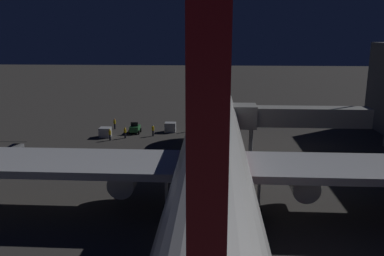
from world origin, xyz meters
name	(u,v)px	position (x,y,z in m)	size (l,w,h in m)	color
ground_plane	(213,178)	(0.00, 0.00, 0.00)	(320.00, 320.00, 0.00)	#383533
airliner_at_gate	(213,163)	(0.00, 10.84, 5.53)	(49.43, 65.02, 19.86)	silver
jet_bridge	(289,117)	(-10.01, -8.71, 5.58)	(18.16, 3.40, 7.12)	#9E9E99
belt_loader	(11,149)	(27.83, -7.14, 0.85)	(1.96, 7.81, 3.12)	slate
baggage_tug_lead	(135,129)	(13.22, -20.29, 0.78)	(1.86, 2.27, 1.95)	#287038
baggage_container_near_belt	(105,132)	(17.52, -17.52, 0.78)	(1.76, 1.65, 1.55)	#B7BABF
baggage_container_mid_row	(170,127)	(7.36, -21.51, 0.80)	(1.85, 1.53, 1.61)	#B7BABF
ground_crew_near_nose_gear	(115,123)	(17.35, -22.97, 1.01)	(0.40, 0.40, 1.84)	black
ground_crew_by_belt_loader	(125,132)	(14.14, -16.95, 0.99)	(0.40, 0.40, 1.79)	black
ground_crew_marshaller_fwd	(153,130)	(9.88, -18.54, 1.04)	(0.40, 0.40, 1.89)	black
ground_crew_under_port_wing	(110,134)	(16.21, -15.49, 1.02)	(0.40, 0.40, 1.84)	black
ground_crew_by_tug	(188,126)	(4.42, -21.65, 0.99)	(0.40, 0.40, 1.80)	black
traffic_cone_nose_port	(227,133)	(-2.20, -20.14, 0.28)	(0.36, 0.36, 0.55)	orange
traffic_cone_nose_starboard	(200,133)	(2.20, -20.14, 0.28)	(0.36, 0.36, 0.55)	orange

